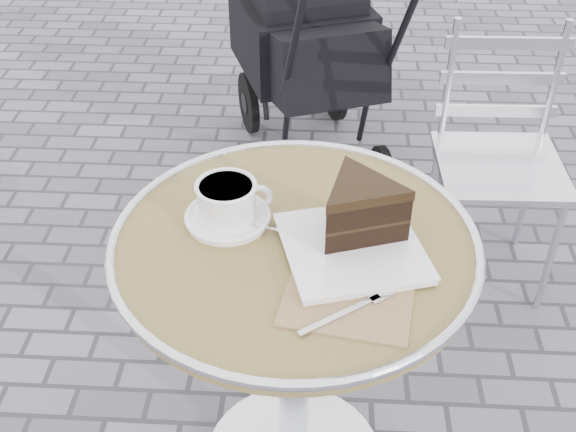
# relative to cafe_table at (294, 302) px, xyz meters

# --- Properties ---
(cafe_table) EXTENTS (0.72, 0.72, 0.74)m
(cafe_table) POSITION_rel_cafe_table_xyz_m (0.00, 0.00, 0.00)
(cafe_table) COLOR silver
(cafe_table) RESTS_ON ground
(cappuccino_set) EXTENTS (0.19, 0.17, 0.08)m
(cappuccino_set) POSITION_rel_cafe_table_xyz_m (-0.13, 0.06, 0.20)
(cappuccino_set) COLOR white
(cappuccino_set) RESTS_ON cafe_table
(cake_plate_set) EXTENTS (0.30, 0.39, 0.13)m
(cake_plate_set) POSITION_rel_cafe_table_xyz_m (0.12, -0.01, 0.23)
(cake_plate_set) COLOR #946E51
(cake_plate_set) RESTS_ON cafe_table
(bistro_chair) EXTENTS (0.38, 0.38, 0.82)m
(bistro_chair) POSITION_rel_cafe_table_xyz_m (0.57, 0.84, -0.06)
(bistro_chair) COLOR silver
(bistro_chair) RESTS_ON ground
(baby_stroller) EXTENTS (0.69, 1.00, 0.95)m
(baby_stroller) POSITION_rel_cafe_table_xyz_m (-0.02, 1.49, -0.14)
(baby_stroller) COLOR black
(baby_stroller) RESTS_ON ground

